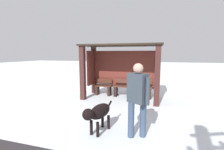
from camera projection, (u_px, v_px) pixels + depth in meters
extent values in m
plane|color=white|center=(121.00, 98.00, 6.54)|extent=(60.00, 60.00, 0.00)
cube|color=#3D1F1C|center=(83.00, 73.00, 6.24)|extent=(0.19, 0.19, 2.17)
cube|color=#3D1F1C|center=(157.00, 76.00, 5.44)|extent=(0.19, 0.19, 2.17)
cube|color=#3D1F1C|center=(94.00, 70.00, 7.35)|extent=(0.19, 0.19, 2.17)
cube|color=#3D1F1C|center=(157.00, 72.00, 6.55)|extent=(0.19, 0.19, 2.17)
cube|color=black|center=(121.00, 45.00, 6.24)|extent=(3.22, 1.49, 0.06)
cube|color=maroon|center=(124.00, 68.00, 6.93)|extent=(2.70, 0.08, 1.53)
cube|color=#3D1F1C|center=(124.00, 86.00, 7.03)|extent=(2.70, 0.06, 0.08)
cube|color=maroon|center=(91.00, 68.00, 6.97)|extent=(0.08, 0.64, 1.53)
cube|color=#4E291C|center=(103.00, 86.00, 7.00)|extent=(0.78, 0.34, 0.04)
cube|color=#4E291C|center=(104.00, 81.00, 7.11)|extent=(0.74, 0.04, 0.20)
cube|color=black|center=(109.00, 91.00, 6.95)|extent=(0.12, 0.29, 0.41)
cube|color=black|center=(97.00, 90.00, 7.11)|extent=(0.12, 0.29, 0.41)
cube|color=#552F23|center=(122.00, 86.00, 6.75)|extent=(0.78, 0.39, 0.04)
cube|color=#552F23|center=(123.00, 81.00, 6.89)|extent=(0.74, 0.04, 0.20)
cube|color=black|center=(129.00, 92.00, 6.70)|extent=(0.12, 0.33, 0.44)
cube|color=black|center=(116.00, 91.00, 6.86)|extent=(0.12, 0.33, 0.44)
cube|color=#572D1F|center=(143.00, 87.00, 6.51)|extent=(0.78, 0.38, 0.05)
cube|color=#572D1F|center=(143.00, 82.00, 6.64)|extent=(0.74, 0.04, 0.20)
cube|color=#2E2210|center=(150.00, 93.00, 6.46)|extent=(0.12, 0.32, 0.44)
cube|color=#2E2210|center=(136.00, 92.00, 6.62)|extent=(0.12, 0.32, 0.44)
cube|color=#37414C|center=(138.00, 88.00, 3.36)|extent=(0.47, 0.42, 0.64)
sphere|color=#D29F8A|center=(138.00, 68.00, 3.30)|extent=(0.22, 0.22, 0.22)
cylinder|color=#384966|center=(131.00, 120.00, 3.45)|extent=(0.19, 0.19, 0.81)
cylinder|color=#384966|center=(143.00, 119.00, 3.47)|extent=(0.19, 0.19, 0.81)
cylinder|color=#37414C|center=(129.00, 88.00, 3.54)|extent=(0.12, 0.12, 0.57)
cylinder|color=#37414C|center=(148.00, 91.00, 3.19)|extent=(0.12, 0.12, 0.57)
ellipsoid|color=black|center=(100.00, 111.00, 3.67)|extent=(0.48, 0.75, 0.34)
sphere|color=black|center=(88.00, 114.00, 3.30)|extent=(0.25, 0.25, 0.25)
cylinder|color=black|center=(109.00, 104.00, 4.01)|extent=(0.10, 0.20, 0.17)
cylinder|color=black|center=(91.00, 127.00, 3.58)|extent=(0.07, 0.07, 0.34)
cylinder|color=black|center=(98.00, 130.00, 3.48)|extent=(0.07, 0.07, 0.34)
cylinder|color=black|center=(103.00, 120.00, 3.96)|extent=(0.07, 0.07, 0.34)
cylinder|color=black|center=(109.00, 122.00, 3.86)|extent=(0.07, 0.07, 0.34)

